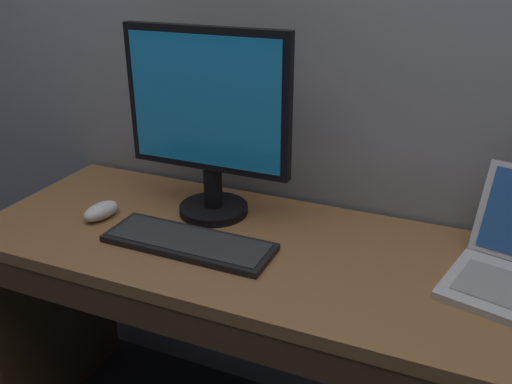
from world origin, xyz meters
TOP-DOWN VIEW (x-y plane):
  - desk at (0.00, -0.01)m, footprint 1.69×0.56m
  - external_monitor at (-0.29, 0.10)m, footprint 0.45×0.19m
  - wired_keyboard at (-0.26, -0.08)m, footprint 0.43×0.15m
  - computer_mouse at (-0.56, -0.04)m, footprint 0.08×0.12m

SIDE VIEW (x-z plane):
  - desk at x=0.00m, z-range 0.19..0.94m
  - wired_keyboard at x=-0.26m, z-range 0.75..0.77m
  - computer_mouse at x=-0.56m, z-range 0.75..0.80m
  - external_monitor at x=-0.29m, z-range 0.77..1.27m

